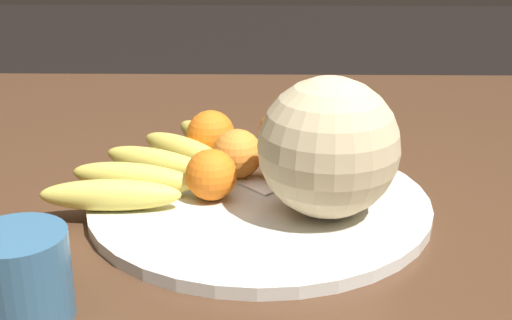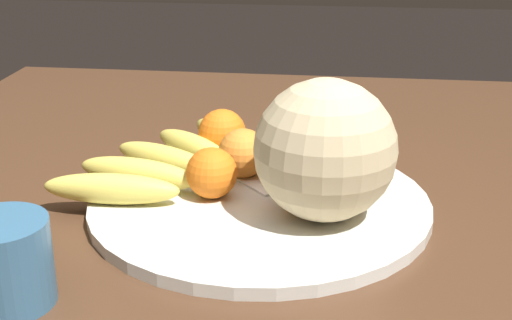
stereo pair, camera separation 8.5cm
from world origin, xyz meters
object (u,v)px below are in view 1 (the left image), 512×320
at_px(orange_front_left, 211,134).
at_px(orange_side_extra, 323,151).
at_px(orange_front_right, 281,156).
at_px(produce_tag, 253,183).
at_px(orange_back_right, 330,139).
at_px(kitchen_table, 260,250).
at_px(banana_bunch, 160,165).
at_px(melon, 329,147).
at_px(orange_top_small, 211,175).
at_px(ceramic_mug, 18,277).
at_px(orange_mid_center, 237,154).
at_px(orange_back_left, 285,133).
at_px(fruit_bowl, 256,203).

xyz_separation_m(orange_front_left, orange_side_extra, (0.06, 0.15, -0.00)).
xyz_separation_m(orange_front_right, produce_tag, (0.02, -0.04, -0.03)).
bearing_deg(orange_front_right, orange_back_right, 135.45).
xyz_separation_m(kitchen_table, orange_back_right, (-0.08, 0.10, 0.13)).
bearing_deg(banana_bunch, melon, -178.45).
xyz_separation_m(melon, orange_back_right, (-0.18, 0.02, -0.05)).
height_order(orange_front_right, produce_tag, orange_front_right).
xyz_separation_m(kitchen_table, orange_top_small, (0.06, -0.06, 0.13)).
bearing_deg(orange_back_right, orange_front_left, -91.52).
relative_size(banana_bunch, ceramic_mug, 2.75).
distance_m(orange_front_left, orange_front_right, 0.12).
bearing_deg(orange_mid_center, orange_back_left, 138.01).
distance_m(melon, orange_side_extra, 0.13).
distance_m(fruit_bowl, banana_bunch, 0.14).
bearing_deg(orange_back_left, fruit_bowl, -15.51).
bearing_deg(orange_top_small, orange_back_left, 146.60).
height_order(orange_front_right, orange_top_small, orange_top_small).
distance_m(melon, produce_tag, 0.14).
xyz_separation_m(orange_back_left, orange_side_extra, (0.06, 0.05, -0.01)).
xyz_separation_m(orange_top_small, orange_side_extra, (-0.08, 0.14, -0.00)).
bearing_deg(orange_back_right, fruit_bowl, -36.25).
bearing_deg(fruit_bowl, banana_bunch, -115.24).
relative_size(orange_side_extra, ceramic_mug, 0.59).
relative_size(orange_mid_center, orange_back_left, 0.87).
xyz_separation_m(banana_bunch, orange_back_right, (-0.08, 0.23, 0.01)).
height_order(fruit_bowl, orange_side_extra, orange_side_extra).
bearing_deg(orange_front_right, banana_bunch, -87.52).
bearing_deg(orange_back_right, banana_bunch, -71.09).
height_order(kitchen_table, orange_front_left, orange_front_left).
bearing_deg(ceramic_mug, kitchen_table, 143.83).
bearing_deg(ceramic_mug, orange_front_right, 141.46).
xyz_separation_m(kitchen_table, orange_mid_center, (-0.01, -0.03, 0.14)).
bearing_deg(ceramic_mug, orange_side_extra, 136.99).
relative_size(orange_mid_center, orange_side_extra, 1.03).
distance_m(orange_mid_center, orange_side_extra, 0.11).
xyz_separation_m(orange_front_right, orange_back_right, (-0.07, 0.07, -0.00)).
relative_size(fruit_bowl, melon, 2.56).
height_order(orange_back_left, produce_tag, orange_back_left).
xyz_separation_m(kitchen_table, ceramic_mug, (0.29, -0.22, 0.13)).
xyz_separation_m(banana_bunch, ceramic_mug, (0.30, -0.09, 0.01)).
bearing_deg(orange_back_left, produce_tag, -24.91).
height_order(kitchen_table, orange_side_extra, orange_side_extra).
height_order(kitchen_table, orange_top_small, orange_top_small).
height_order(melon, orange_mid_center, melon).
bearing_deg(orange_top_small, melon, 75.06).
distance_m(kitchen_table, orange_top_small, 0.16).
distance_m(orange_front_right, orange_back_left, 0.07).
height_order(orange_front_left, orange_side_extra, orange_front_left).
bearing_deg(fruit_bowl, orange_front_left, -155.14).
xyz_separation_m(orange_mid_center, orange_back_right, (-0.07, 0.13, -0.00)).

